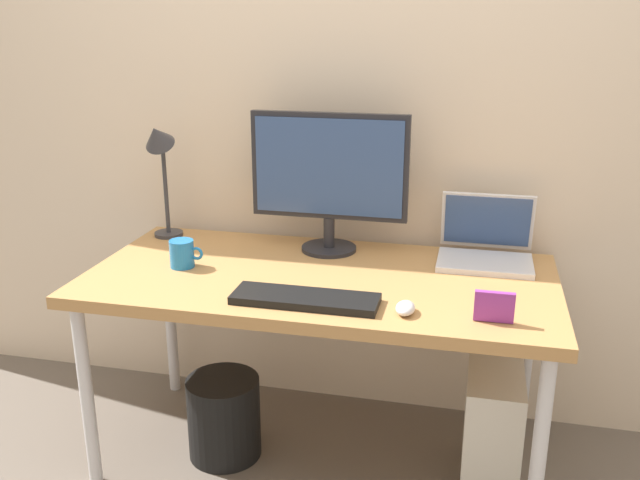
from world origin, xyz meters
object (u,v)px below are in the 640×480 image
Objects in this scene: laptop at (486,245)px; photo_frame at (494,307)px; monitor at (329,174)px; desk_lamp at (159,154)px; desk at (320,290)px; mouse at (405,308)px; coffee_mug at (182,254)px; computer_tower at (492,427)px; keyboard at (305,299)px; wastebasket at (224,417)px.

laptop reaches higher than photo_frame.
desk_lamp is at bearing 179.93° from monitor.
laptop reaches higher than desk.
monitor is 6.25× the size of mouse.
laptop is at bearing 0.78° from desk_lamp.
coffee_mug reaches higher than computer_tower.
laptop reaches higher than keyboard.
desk is 0.60m from laptop.
wastebasket is (0.13, -0.03, -0.60)m from coffee_mug.
desk_lamp reaches higher than coffee_mug.
wastebasket is (-0.93, -0.05, -0.06)m from computer_tower.
computer_tower reaches higher than wastebasket.
mouse is 0.88m from wastebasket.
keyboard is at bearing -35.57° from desk_lamp.
keyboard is (0.01, -0.24, 0.07)m from desk.
desk is 3.36× the size of desk_lamp.
monitor is 0.65m from desk_lamp.
wastebasket is (-0.34, -0.07, -0.50)m from desk.
keyboard is 0.55m from photo_frame.
monitor is 1.02m from computer_tower.
mouse is at bearing 178.73° from photo_frame.
computer_tower is at bearing 21.51° from keyboard.
laptop is 1.11m from wastebasket.
desk is 4.82× the size of laptop.
photo_frame reaches higher than computer_tower.
monitor is 1.28× the size of keyboard.
wastebasket is (-0.90, 0.19, -0.60)m from photo_frame.
mouse reaches higher than desk.
mouse is at bearing -139.42° from computer_tower.
keyboard is 4.00× the size of photo_frame.
computer_tower is at bearing 40.58° from mouse.
coffee_mug is (0.20, -0.28, -0.28)m from desk_lamp.
keyboard reaches higher than computer_tower.
computer_tower is (0.06, -0.28, -0.55)m from laptop.
monitor reaches higher than desk_lamp.
laptop is 0.73× the size of keyboard.
desk_lamp is at bearing 157.67° from photo_frame.
computer_tower is at bearing 82.08° from photo_frame.
photo_frame is at bearing -1.27° from mouse.
computer_tower is at bearing 3.33° from wastebasket.
wastebasket is (-0.87, -0.33, -0.61)m from laptop.
wastebasket is (0.33, -0.31, -0.88)m from desk_lamp.
wastebasket is at bearing 153.43° from keyboard.
monitor is 0.66m from mouse.
desk_lamp is at bearing 136.75° from wastebasket.
monitor is 0.56m from keyboard.
keyboard reaches higher than wastebasket.
mouse reaches higher than wastebasket.
laptop is 1.23m from desk_lamp.
desk is 17.13× the size of mouse.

